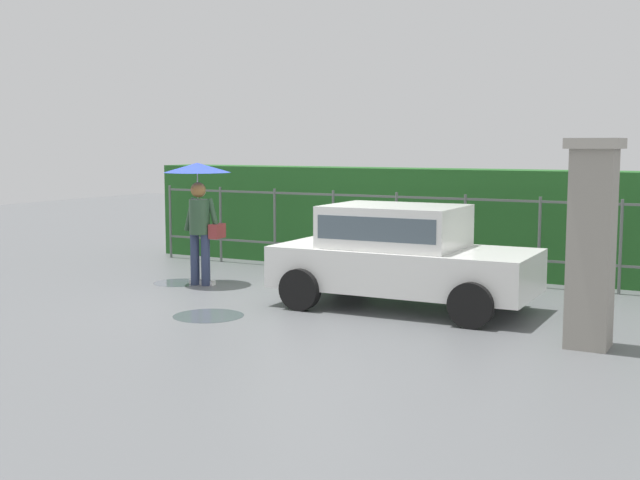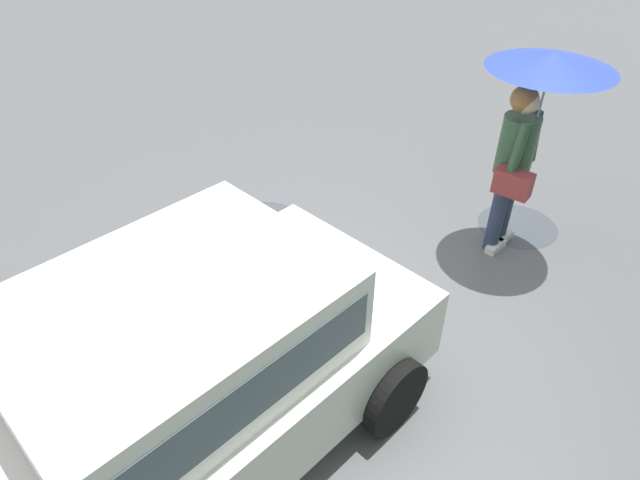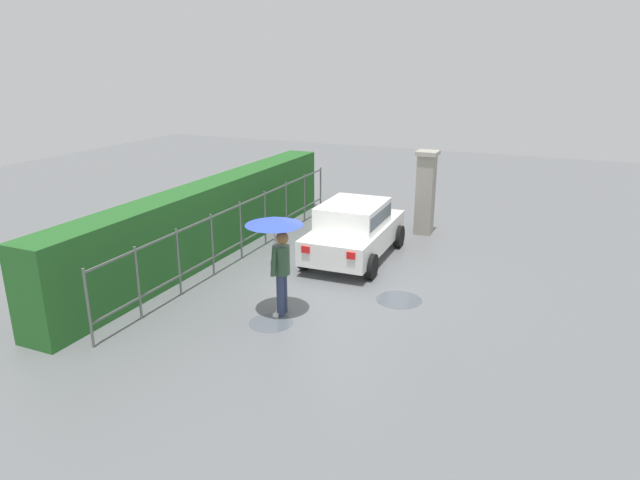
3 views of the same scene
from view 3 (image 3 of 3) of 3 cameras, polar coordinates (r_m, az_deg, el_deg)
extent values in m
plane|color=slate|center=(13.15, 1.83, -3.93)|extent=(40.00, 40.00, 0.00)
cube|color=white|center=(14.36, 3.54, 0.43)|extent=(3.73, 1.71, 0.60)
cube|color=white|center=(14.06, 3.39, 2.59)|extent=(1.93, 1.48, 0.60)
cube|color=#4C5B66|center=(14.05, 3.39, 2.67)|extent=(1.78, 1.50, 0.33)
cylinder|color=black|center=(15.84, 2.12, 1.07)|extent=(0.60, 0.19, 0.60)
cylinder|color=black|center=(15.37, 8.01, 0.37)|extent=(0.60, 0.19, 0.60)
cylinder|color=black|center=(13.64, -1.53, -1.75)|extent=(0.60, 0.19, 0.60)
cylinder|color=black|center=(13.09, 5.22, -2.69)|extent=(0.60, 0.19, 0.60)
cube|color=red|center=(12.86, -1.46, -0.96)|extent=(0.06, 0.20, 0.16)
cube|color=red|center=(12.48, 3.17, -1.59)|extent=(0.06, 0.20, 0.16)
cylinder|color=#2D3856|center=(11.17, -4.04, -5.67)|extent=(0.15, 0.15, 0.86)
cylinder|color=#2D3856|center=(11.34, -3.71, -5.28)|extent=(0.15, 0.15, 0.86)
cube|color=white|center=(11.35, -4.29, -7.44)|extent=(0.26, 0.10, 0.08)
cube|color=white|center=(11.52, -3.96, -7.03)|extent=(0.26, 0.10, 0.08)
cylinder|color=#2D4C33|center=(10.99, -3.95, -2.03)|extent=(0.34, 0.34, 0.58)
sphere|color=#DBAD89|center=(10.85, -4.00, 0.11)|extent=(0.22, 0.22, 0.22)
sphere|color=olive|center=(10.84, -3.85, 0.19)|extent=(0.25, 0.25, 0.25)
cylinder|color=#2D4C33|center=(10.81, -4.74, -2.23)|extent=(0.24, 0.12, 0.56)
cylinder|color=#2D4C33|center=(11.20, -3.98, -1.48)|extent=(0.24, 0.12, 0.56)
cylinder|color=#B2B2B7|center=(10.84, -4.63, -0.40)|extent=(0.02, 0.02, 0.77)
cone|color=blue|center=(10.70, -4.69, 1.96)|extent=(1.11, 1.11, 0.16)
cube|color=maroon|center=(11.34, -4.08, -2.68)|extent=(0.21, 0.36, 0.24)
cube|color=gray|center=(16.49, 10.63, 4.51)|extent=(0.48, 0.48, 2.30)
cube|color=#9E998E|center=(16.26, 10.87, 8.66)|extent=(0.60, 0.60, 0.12)
cylinder|color=#59605B|center=(10.63, -22.43, -6.47)|extent=(0.05, 0.05, 1.50)
cylinder|color=#59605B|center=(11.45, -17.96, -4.20)|extent=(0.05, 0.05, 1.50)
cylinder|color=#59605B|center=(12.36, -14.14, -2.23)|extent=(0.05, 0.05, 1.50)
cylinder|color=#59605B|center=(13.32, -10.87, -0.52)|extent=(0.05, 0.05, 1.50)
cylinder|color=#59605B|center=(14.33, -8.04, 0.95)|extent=(0.05, 0.05, 1.50)
cylinder|color=#59605B|center=(15.38, -5.60, 2.22)|extent=(0.05, 0.05, 1.50)
cylinder|color=#59605B|center=(16.46, -3.46, 3.32)|extent=(0.05, 0.05, 1.50)
cylinder|color=#59605B|center=(17.56, -1.59, 4.28)|extent=(0.05, 0.05, 1.50)
cylinder|color=#59605B|center=(18.69, 0.06, 5.13)|extent=(0.05, 0.05, 1.50)
cube|color=#59605B|center=(14.15, -8.16, 3.54)|extent=(10.14, 0.03, 0.04)
cube|color=#59605B|center=(14.42, -7.99, -0.19)|extent=(10.14, 0.03, 0.04)
cube|color=#235B23|center=(14.75, -11.07, 2.09)|extent=(11.14, 0.90, 1.90)
cylinder|color=#4C545B|center=(12.14, 7.99, -6.02)|extent=(0.98, 0.98, 0.00)
cylinder|color=#4C545B|center=(11.07, -5.01, -8.37)|extent=(0.86, 0.86, 0.00)
camera|label=1|loc=(18.67, 42.98, 5.33)|focal=46.39mm
camera|label=2|loc=(15.37, -3.14, 12.83)|focal=30.68mm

